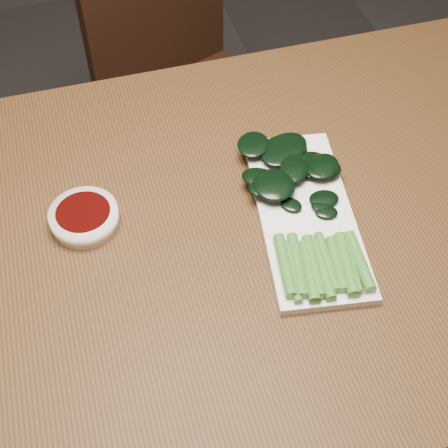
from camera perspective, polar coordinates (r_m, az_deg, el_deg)
The scene contains 6 objects.
ground at distance 1.60m, azimuth -1.51°, elevation -17.62°, with size 6.00×6.00×0.00m, color #2C2A2A.
table at distance 1.00m, azimuth -2.31°, elevation -3.13°, with size 1.40×0.80×0.75m.
chair_far at distance 1.62m, azimuth -3.59°, elevation 12.69°, with size 0.51×0.51×0.89m.
sauce_bowl at distance 0.96m, azimuth -12.65°, elevation 0.59°, with size 0.10×0.10×0.03m.
serving_plate at distance 0.96m, azimuth 7.44°, elevation 0.85°, with size 0.19×0.35×0.01m.
gai_lan at distance 0.96m, azimuth 6.91°, elevation 2.29°, with size 0.18×0.35×0.02m.
Camera 1 is at (-0.13, -0.57, 1.48)m, focal length 50.00 mm.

